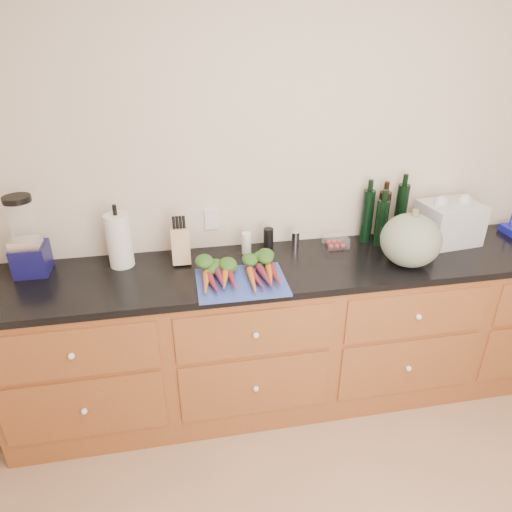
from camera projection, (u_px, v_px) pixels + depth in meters
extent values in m
cube|color=beige|center=(311.00, 182.00, 2.70)|extent=(4.10, 0.05, 2.60)
cube|color=brown|center=(318.00, 331.00, 2.80)|extent=(3.60, 0.60, 0.90)
cube|color=brown|center=(72.00, 354.00, 2.19)|extent=(0.82, 0.01, 0.28)
sphere|color=white|center=(71.00, 356.00, 2.18)|extent=(0.03, 0.03, 0.03)
cube|color=brown|center=(85.00, 409.00, 2.36)|extent=(0.82, 0.01, 0.38)
sphere|color=white|center=(84.00, 411.00, 2.34)|extent=(0.03, 0.03, 0.03)
cube|color=brown|center=(255.00, 333.00, 2.34)|extent=(0.82, 0.01, 0.28)
sphere|color=white|center=(256.00, 335.00, 2.33)|extent=(0.03, 0.03, 0.03)
cube|color=brown|center=(255.00, 387.00, 2.50)|extent=(0.82, 0.01, 0.38)
sphere|color=white|center=(256.00, 389.00, 2.49)|extent=(0.03, 0.03, 0.03)
cube|color=brown|center=(417.00, 315.00, 2.49)|extent=(0.82, 0.01, 0.28)
sphere|color=white|center=(419.00, 317.00, 2.47)|extent=(0.03, 0.03, 0.03)
cube|color=brown|center=(407.00, 367.00, 2.65)|extent=(0.82, 0.01, 0.38)
sphere|color=white|center=(409.00, 368.00, 2.64)|extent=(0.03, 0.03, 0.03)
cube|color=black|center=(323.00, 264.00, 2.59)|extent=(3.64, 0.62, 0.04)
cube|color=#2F48AF|center=(241.00, 282.00, 2.36)|extent=(0.46, 0.35, 0.01)
cone|color=orange|center=(206.00, 283.00, 2.30)|extent=(0.04, 0.21, 0.04)
cone|color=maroon|center=(213.00, 282.00, 2.30)|extent=(0.04, 0.21, 0.04)
cone|color=maroon|center=(220.00, 281.00, 2.31)|extent=(0.04, 0.21, 0.04)
cone|color=orange|center=(226.00, 281.00, 2.31)|extent=(0.04, 0.21, 0.04)
cone|color=maroon|center=(233.00, 280.00, 2.32)|extent=(0.04, 0.21, 0.04)
ellipsoid|color=#24551C|center=(216.00, 266.00, 2.44)|extent=(0.21, 0.13, 0.06)
cone|color=orange|center=(251.00, 279.00, 2.34)|extent=(0.04, 0.21, 0.04)
cone|color=maroon|center=(258.00, 278.00, 2.34)|extent=(0.04, 0.21, 0.04)
cone|color=maroon|center=(264.00, 277.00, 2.35)|extent=(0.04, 0.21, 0.04)
cone|color=orange|center=(270.00, 277.00, 2.35)|extent=(0.04, 0.21, 0.04)
cone|color=maroon|center=(277.00, 276.00, 2.36)|extent=(0.04, 0.21, 0.04)
ellipsoid|color=#24551C|center=(258.00, 262.00, 2.48)|extent=(0.21, 0.13, 0.06)
ellipsoid|color=slate|center=(411.00, 240.00, 2.48)|extent=(0.33, 0.33, 0.29)
cube|color=#12104C|center=(32.00, 259.00, 2.43)|extent=(0.17, 0.17, 0.16)
cube|color=silver|center=(26.00, 243.00, 2.35)|extent=(0.15, 0.10, 0.05)
cylinder|color=white|center=(22.00, 222.00, 2.33)|extent=(0.13, 0.13, 0.22)
cylinder|color=black|center=(16.00, 199.00, 2.28)|extent=(0.14, 0.14, 0.03)
cylinder|color=white|center=(119.00, 241.00, 2.47)|extent=(0.13, 0.13, 0.30)
cube|color=tan|center=(181.00, 246.00, 2.53)|extent=(0.10, 0.10, 0.20)
cylinder|color=white|center=(246.00, 243.00, 2.64)|extent=(0.06, 0.06, 0.13)
cylinder|color=black|center=(268.00, 240.00, 2.66)|extent=(0.06, 0.06, 0.14)
cylinder|color=silver|center=(295.00, 241.00, 2.69)|extent=(0.05, 0.05, 0.11)
cube|color=white|center=(336.00, 242.00, 2.74)|extent=(0.14, 0.11, 0.06)
cylinder|color=black|center=(367.00, 216.00, 2.75)|extent=(0.07, 0.07, 0.32)
cylinder|color=black|center=(383.00, 216.00, 2.79)|extent=(0.07, 0.07, 0.30)
cylinder|color=black|center=(400.00, 212.00, 2.78)|extent=(0.07, 0.07, 0.35)
cylinder|color=black|center=(381.00, 223.00, 2.72)|extent=(0.07, 0.07, 0.28)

